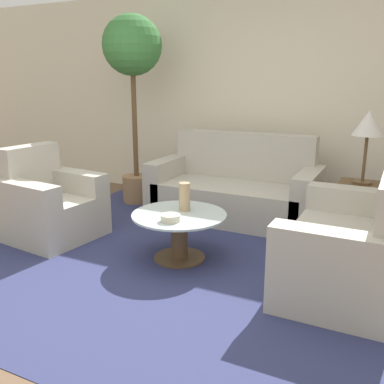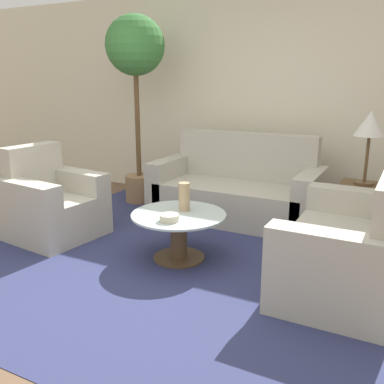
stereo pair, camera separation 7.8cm
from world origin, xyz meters
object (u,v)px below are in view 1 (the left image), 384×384
(coffee_table, at_px, (179,230))
(potted_plant, at_px, (133,63))
(bowl, at_px, (171,218))
(table_lamp, at_px, (368,126))
(vase, at_px, (184,197))
(sofa_main, at_px, (236,192))
(loveseat, at_px, (354,250))
(armchair, at_px, (49,208))

(coffee_table, relative_size, potted_plant, 0.36)
(bowl, bearing_deg, coffee_table, 98.35)
(table_lamp, xyz_separation_m, potted_plant, (-2.69, 0.16, 0.60))
(vase, bearing_deg, sofa_main, 88.96)
(table_lamp, distance_m, bowl, 2.04)
(table_lamp, relative_size, vase, 2.78)
(loveseat, relative_size, potted_plant, 0.62)
(coffee_table, xyz_separation_m, bowl, (0.03, -0.21, 0.18))
(coffee_table, height_order, bowl, bowl)
(vase, bearing_deg, loveseat, 1.28)
(armchair, height_order, table_lamp, table_lamp)
(sofa_main, distance_m, table_lamp, 1.57)
(sofa_main, bearing_deg, potted_plant, 178.94)
(armchair, xyz_separation_m, potted_plant, (0.08, 1.44, 1.42))
(loveseat, distance_m, table_lamp, 1.34)
(loveseat, distance_m, coffee_table, 1.42)
(coffee_table, xyz_separation_m, table_lamp, (1.35, 1.20, 0.84))
(loveseat, bearing_deg, armchair, -85.26)
(loveseat, height_order, coffee_table, loveseat)
(coffee_table, relative_size, vase, 3.29)
(coffee_table, bearing_deg, vase, 91.16)
(potted_plant, bearing_deg, sofa_main, -1.06)
(potted_plant, xyz_separation_m, bowl, (1.36, -1.56, -1.27))
(bowl, bearing_deg, loveseat, 13.97)
(coffee_table, bearing_deg, potted_plant, 134.51)
(bowl, bearing_deg, armchair, 174.99)
(armchair, bearing_deg, sofa_main, -39.16)
(sofa_main, relative_size, coffee_table, 2.25)
(armchair, bearing_deg, loveseat, -79.29)
(sofa_main, xyz_separation_m, table_lamp, (1.33, -0.14, 0.82))
(vase, bearing_deg, coffee_table, -88.84)
(coffee_table, relative_size, bowl, 5.12)
(bowl, bearing_deg, potted_plant, 131.10)
(sofa_main, distance_m, coffee_table, 1.33)
(potted_plant, bearing_deg, table_lamp, -3.41)
(potted_plant, distance_m, bowl, 2.43)
(armchair, bearing_deg, coffee_table, -80.44)
(sofa_main, bearing_deg, coffee_table, -90.86)
(vase, xyz_separation_m, bowl, (0.03, -0.31, -0.10))
(potted_plant, bearing_deg, armchair, -93.26)
(armchair, bearing_deg, vase, -76.18)
(sofa_main, distance_m, vase, 1.25)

